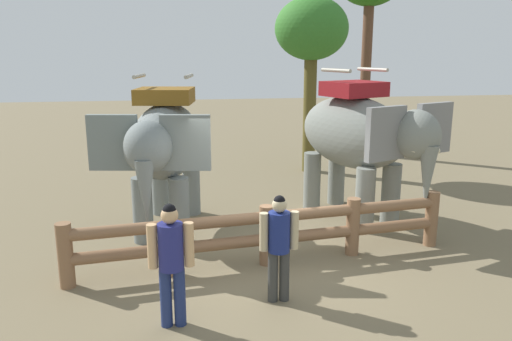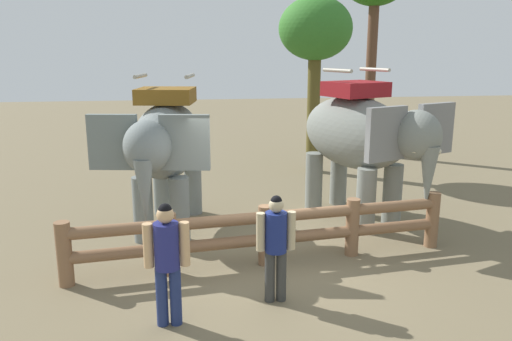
{
  "view_description": "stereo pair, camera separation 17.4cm",
  "coord_description": "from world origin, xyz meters",
  "px_view_note": "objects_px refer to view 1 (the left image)",
  "views": [
    {
      "loc": [
        -1.47,
        -7.91,
        3.63
      ],
      "look_at": [
        0.0,
        1.27,
        1.4
      ],
      "focal_mm": 35.61,
      "sensor_mm": 36.0,
      "label": 1
    },
    {
      "loc": [
        -1.3,
        -7.93,
        3.63
      ],
      "look_at": [
        0.0,
        1.27,
        1.4
      ],
      "focal_mm": 35.61,
      "sensor_mm": 36.0,
      "label": 2
    }
  ],
  "objects_px": {
    "log_fence": "(266,231)",
    "elephant_center": "(360,137)",
    "tourist_man_in_blue": "(171,257)",
    "tree_back_center": "(311,34)",
    "elephant_near_left": "(165,146)",
    "tourist_woman_in_black": "(279,241)"
  },
  "relations": [
    {
      "from": "tourist_woman_in_black",
      "to": "tourist_man_in_blue",
      "type": "relative_size",
      "value": 0.95
    },
    {
      "from": "elephant_center",
      "to": "tourist_man_in_blue",
      "type": "relative_size",
      "value": 2.26
    },
    {
      "from": "elephant_center",
      "to": "tree_back_center",
      "type": "relative_size",
      "value": 0.75
    },
    {
      "from": "log_fence",
      "to": "elephant_center",
      "type": "xyz_separation_m",
      "value": [
        2.37,
        2.07,
        1.22
      ]
    },
    {
      "from": "log_fence",
      "to": "elephant_near_left",
      "type": "relative_size",
      "value": 1.79
    },
    {
      "from": "elephant_near_left",
      "to": "tourist_woman_in_black",
      "type": "xyz_separation_m",
      "value": [
        1.64,
        -3.29,
        -0.83
      ]
    },
    {
      "from": "elephant_near_left",
      "to": "tree_back_center",
      "type": "distance_m",
      "value": 6.67
    },
    {
      "from": "tourist_man_in_blue",
      "to": "tourist_woman_in_black",
      "type": "bearing_deg",
      "value": 16.71
    },
    {
      "from": "tourist_man_in_blue",
      "to": "tree_back_center",
      "type": "bearing_deg",
      "value": 64.05
    },
    {
      "from": "elephant_near_left",
      "to": "tree_back_center",
      "type": "xyz_separation_m",
      "value": [
        4.19,
        4.65,
        2.29
      ]
    },
    {
      "from": "log_fence",
      "to": "tourist_man_in_blue",
      "type": "height_order",
      "value": "tourist_man_in_blue"
    },
    {
      "from": "log_fence",
      "to": "tourist_woman_in_black",
      "type": "height_order",
      "value": "tourist_woman_in_black"
    },
    {
      "from": "log_fence",
      "to": "elephant_center",
      "type": "height_order",
      "value": "elephant_center"
    },
    {
      "from": "log_fence",
      "to": "tree_back_center",
      "type": "xyz_separation_m",
      "value": [
        2.5,
        6.62,
        3.46
      ]
    },
    {
      "from": "log_fence",
      "to": "elephant_near_left",
      "type": "bearing_deg",
      "value": 130.76
    },
    {
      "from": "log_fence",
      "to": "tree_back_center",
      "type": "height_order",
      "value": "tree_back_center"
    },
    {
      "from": "elephant_center",
      "to": "tree_back_center",
      "type": "distance_m",
      "value": 5.07
    },
    {
      "from": "tourist_man_in_blue",
      "to": "tree_back_center",
      "type": "distance_m",
      "value": 9.83
    },
    {
      "from": "elephant_center",
      "to": "log_fence",
      "type": "bearing_deg",
      "value": -138.89
    },
    {
      "from": "elephant_center",
      "to": "tourist_woman_in_black",
      "type": "relative_size",
      "value": 2.38
    },
    {
      "from": "log_fence",
      "to": "tree_back_center",
      "type": "distance_m",
      "value": 7.87
    },
    {
      "from": "tourist_man_in_blue",
      "to": "tree_back_center",
      "type": "height_order",
      "value": "tree_back_center"
    }
  ]
}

